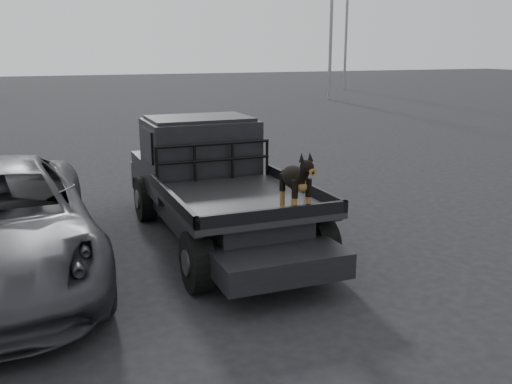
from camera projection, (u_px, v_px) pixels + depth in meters
name	position (u px, v px, depth m)	size (l,w,h in m)	color
ground	(269.00, 278.00, 7.34)	(120.00, 120.00, 0.00)	black
flatbed_ute	(219.00, 212.00, 8.68)	(2.00, 5.40, 0.92)	black
ute_cab	(200.00, 144.00, 9.31)	(1.72, 1.30, 0.88)	black
headache_rack	(214.00, 162.00, 8.68)	(1.80, 0.08, 0.55)	black
dog	(295.00, 183.00, 6.92)	(0.32, 0.60, 0.74)	black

